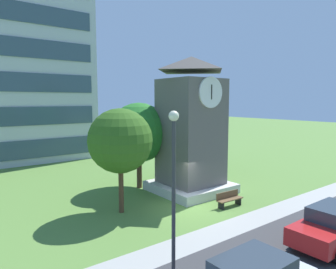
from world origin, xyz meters
TOP-DOWN VIEW (x-y plane):
  - ground_plane at (0.00, 0.00)m, footprint 160.00×160.00m
  - street_asphalt at (0.00, -7.65)m, footprint 120.00×7.20m
  - kerb_strip at (0.00, -3.25)m, footprint 120.00×1.60m
  - clock_tower at (2.43, 2.68)m, footprint 4.82×4.82m
  - park_bench at (2.16, -1.10)m, footprint 1.82×0.56m
  - street_lamp at (-5.07, -4.91)m, footprint 0.36×0.36m
  - tree_by_building at (-3.42, 1.95)m, footprint 3.60×3.60m
  - tree_streetside at (8.23, 8.14)m, footprint 3.78×3.78m
  - tree_near_tower at (0.03, 5.56)m, footprint 4.25×4.25m
  - parked_car_red at (2.05, -7.14)m, footprint 4.60×2.06m

SIDE VIEW (x-z plane):
  - ground_plane at x=0.00m, z-range 0.00..0.00m
  - kerb_strip at x=0.00m, z-range 0.00..0.01m
  - street_asphalt at x=0.00m, z-range 0.00..0.01m
  - park_bench at x=2.16m, z-range 0.02..0.90m
  - parked_car_red at x=2.05m, z-range 0.02..1.71m
  - street_lamp at x=-5.07m, z-range 0.71..6.67m
  - tree_near_tower at x=0.03m, z-range 0.94..7.09m
  - tree_by_building at x=-3.42m, z-range 1.13..7.02m
  - clock_tower at x=2.43m, z-range -0.53..8.69m
  - tree_streetside at x=8.23m, z-range 1.21..7.46m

